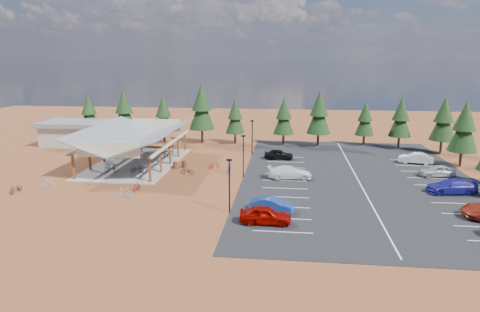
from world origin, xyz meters
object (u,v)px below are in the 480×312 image
(lamp_post_2, at_px, (252,135))
(car_4, at_px, (279,154))
(bike_16, at_px, (187,171))
(car_0, at_px, (265,215))
(bike_1, at_px, (110,164))
(car_1, at_px, (272,205))
(bike_4, at_px, (137,169))
(bike_5, at_px, (145,164))
(bike_0, at_px, (111,169))
(bike_3, at_px, (138,149))
(car_7, at_px, (452,186))
(car_3, at_px, (290,172))
(trash_bin_1, at_px, (184,164))
(bike_2, at_px, (120,156))
(bike_6, at_px, (170,154))
(car_8, at_px, (437,171))
(bike_8, at_px, (16,189))
(bike_13, at_px, (125,192))
(bike_9, at_px, (49,183))
(bike_7, at_px, (164,152))
(outbuilding, at_px, (77,133))
(trash_bin_0, at_px, (175,165))
(bike_14, at_px, (229,169))
(car_9, at_px, (415,158))
(lamp_post_0, at_px, (229,182))
(bike_11, at_px, (137,187))
(lamp_post_1, at_px, (243,153))
(bike_15, at_px, (214,165))
(bike_pavilion, at_px, (136,136))

(lamp_post_2, distance_m, car_4, 5.11)
(bike_16, distance_m, car_0, 18.03)
(bike_1, bearing_deg, car_1, -107.09)
(bike_4, distance_m, bike_16, 6.29)
(bike_1, relative_size, bike_5, 1.08)
(bike_0, xyz_separation_m, bike_3, (-0.72, 11.73, -0.02))
(car_7, bearing_deg, bike_4, -103.30)
(bike_4, xyz_separation_m, car_3, (18.79, -0.23, 0.24))
(trash_bin_1, bearing_deg, car_4, 26.40)
(lamp_post_2, distance_m, bike_5, 16.27)
(bike_2, bearing_deg, bike_6, -75.31)
(trash_bin_1, xyz_separation_m, car_8, (31.25, -0.88, 0.30))
(bike_8, xyz_separation_m, bike_13, (12.09, -0.10, 0.08))
(trash_bin_1, xyz_separation_m, bike_6, (-3.30, 4.98, 0.09))
(bike_5, height_order, car_4, car_4)
(bike_3, relative_size, bike_8, 0.87)
(bike_3, height_order, bike_9, bike_3)
(bike_3, distance_m, bike_7, 4.81)
(outbuilding, distance_m, trash_bin_0, 23.76)
(lamp_post_2, height_order, car_8, lamp_post_2)
(bike_14, bearing_deg, bike_1, -175.60)
(bike_6, height_order, car_9, car_9)
(lamp_post_0, relative_size, car_1, 1.26)
(bike_11, xyz_separation_m, car_4, (14.81, 16.38, 0.23))
(lamp_post_1, height_order, bike_6, lamp_post_1)
(bike_16, bearing_deg, trash_bin_1, -148.76)
(bike_0, bearing_deg, bike_8, 153.04)
(car_7, bearing_deg, car_0, -68.01)
(bike_15, relative_size, car_4, 0.39)
(bike_pavilion, xyz_separation_m, bike_11, (4.16, -11.68, -3.33))
(trash_bin_1, distance_m, bike_13, 12.93)
(bike_2, xyz_separation_m, bike_4, (4.90, -6.68, 0.04))
(car_9, bearing_deg, trash_bin_1, -69.07)
(bike_3, xyz_separation_m, car_0, (20.65, -25.89, 0.23))
(lamp_post_1, height_order, bike_5, lamp_post_1)
(bike_9, bearing_deg, car_9, -133.53)
(car_0, relative_size, car_3, 0.88)
(bike_9, bearing_deg, car_0, -171.39)
(lamp_post_2, bearing_deg, bike_9, -138.98)
(car_1, height_order, car_9, car_9)
(trash_bin_1, distance_m, bike_6, 5.97)
(car_7, bearing_deg, lamp_post_0, -76.80)
(bike_7, distance_m, car_7, 37.75)
(bike_6, bearing_deg, outbuilding, 61.29)
(bike_13, bearing_deg, bike_15, 149.41)
(trash_bin_0, bearing_deg, car_3, -11.55)
(bike_2, xyz_separation_m, bike_16, (11.19, -6.46, -0.03))
(lamp_post_0, distance_m, car_7, 24.09)
(bike_6, bearing_deg, car_0, -153.07)
(outbuilding, distance_m, lamp_post_1, 33.13)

